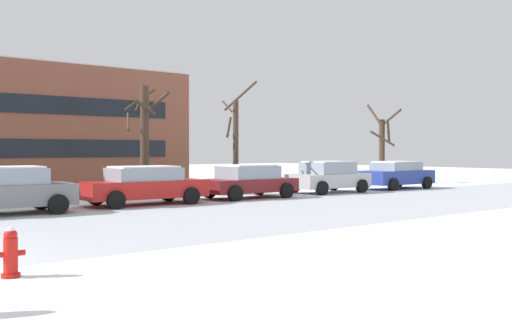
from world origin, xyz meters
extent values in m
cylinder|color=red|center=(1.38, -1.78, 0.03)|extent=(0.30, 0.30, 0.06)
cylinder|color=red|center=(1.38, -1.78, 0.34)|extent=(0.22, 0.22, 0.57)
sphere|color=red|center=(1.38, -1.78, 0.67)|extent=(0.21, 0.21, 0.21)
cylinder|color=red|center=(1.22, -1.78, 0.37)|extent=(0.12, 0.09, 0.09)
cylinder|color=red|center=(1.54, -1.78, 0.37)|extent=(0.12, 0.09, 0.09)
sphere|color=white|center=(1.38, -1.78, 0.73)|extent=(0.15, 0.15, 0.15)
cube|color=slate|center=(3.80, 7.65, 0.61)|extent=(3.96, 1.90, 0.68)
cube|color=#8C99A8|center=(3.80, 7.65, 1.21)|extent=(2.20, 1.72, 0.51)
cube|color=white|center=(3.80, 7.65, 1.49)|extent=(2.00, 1.59, 0.06)
cylinder|color=black|center=(5.10, 8.55, 0.32)|extent=(0.65, 0.24, 0.64)
cylinder|color=black|center=(5.06, 6.70, 0.32)|extent=(0.65, 0.24, 0.64)
cube|color=red|center=(8.67, 7.93, 0.59)|extent=(4.61, 1.88, 0.63)
cube|color=#8C99A8|center=(8.67, 7.93, 1.14)|extent=(2.55, 1.69, 0.48)
cube|color=white|center=(8.67, 7.93, 1.41)|extent=(2.32, 1.56, 0.06)
cylinder|color=black|center=(10.18, 8.80, 0.32)|extent=(0.65, 0.24, 0.64)
cylinder|color=black|center=(10.14, 6.99, 0.32)|extent=(0.65, 0.24, 0.64)
cylinder|color=black|center=(7.21, 8.87, 0.32)|extent=(0.65, 0.24, 0.64)
cylinder|color=black|center=(7.16, 7.06, 0.32)|extent=(0.65, 0.24, 0.64)
cube|color=maroon|center=(13.54, 7.97, 0.55)|extent=(4.12, 2.00, 0.55)
cube|color=#8C99A8|center=(13.54, 7.97, 1.09)|extent=(2.28, 1.80, 0.54)
cube|color=white|center=(13.54, 7.97, 1.39)|extent=(2.07, 1.66, 0.06)
cylinder|color=black|center=(14.88, 8.90, 0.32)|extent=(0.65, 0.24, 0.64)
cylinder|color=black|center=(14.84, 6.96, 0.32)|extent=(0.65, 0.24, 0.64)
cylinder|color=black|center=(12.24, 8.97, 0.32)|extent=(0.65, 0.24, 0.64)
cylinder|color=black|center=(12.19, 7.03, 0.32)|extent=(0.65, 0.24, 0.64)
cube|color=silver|center=(18.41, 8.05, 0.59)|extent=(4.04, 1.99, 0.64)
cube|color=#8C99A8|center=(18.41, 8.05, 1.18)|extent=(2.24, 1.80, 0.55)
cube|color=white|center=(18.41, 8.05, 1.48)|extent=(2.04, 1.66, 0.06)
cylinder|color=black|center=(19.73, 8.99, 0.32)|extent=(0.65, 0.24, 0.64)
cylinder|color=black|center=(19.68, 7.05, 0.32)|extent=(0.65, 0.24, 0.64)
cylinder|color=black|center=(17.13, 9.05, 0.32)|extent=(0.65, 0.24, 0.64)
cylinder|color=black|center=(17.08, 7.11, 0.32)|extent=(0.65, 0.24, 0.64)
cube|color=#283D93|center=(23.27, 7.86, 0.62)|extent=(4.21, 1.95, 0.70)
cube|color=#8C99A8|center=(23.27, 7.86, 1.18)|extent=(2.33, 1.76, 0.43)
cube|color=white|center=(23.27, 7.86, 1.43)|extent=(2.12, 1.62, 0.06)
cylinder|color=black|center=(24.65, 8.77, 0.32)|extent=(0.65, 0.24, 0.64)
cylinder|color=black|center=(24.61, 6.88, 0.32)|extent=(0.65, 0.24, 0.64)
cylinder|color=black|center=(21.94, 8.83, 0.32)|extent=(0.65, 0.24, 0.64)
cylinder|color=black|center=(21.89, 6.94, 0.32)|extent=(0.65, 0.24, 0.64)
cylinder|color=#423326|center=(14.40, 10.03, 2.16)|extent=(0.26, 0.26, 4.32)
cylinder|color=#423326|center=(15.03, 10.50, 4.61)|extent=(1.07, 1.38, 1.41)
cylinder|color=#423326|center=(13.97, 10.09, 4.03)|extent=(0.20, 0.92, 0.60)
cylinder|color=#423326|center=(14.19, 10.27, 3.10)|extent=(0.63, 0.57, 0.98)
cylinder|color=#423326|center=(10.75, 11.95, 2.45)|extent=(0.39, 0.39, 4.91)
cylinder|color=#423326|center=(10.67, 12.20, 4.24)|extent=(0.63, 0.32, 0.98)
cylinder|color=#423326|center=(11.48, 12.16, 4.21)|extent=(0.58, 1.58, 0.98)
cylinder|color=#423326|center=(10.87, 12.63, 4.35)|extent=(1.44, 0.36, 1.08)
cylinder|color=#423326|center=(10.10, 12.26, 3.31)|extent=(0.73, 1.40, 0.91)
cylinder|color=#423326|center=(10.61, 11.56, 3.92)|extent=(0.91, 0.46, 0.69)
cylinder|color=#423326|center=(26.85, 11.76, 1.97)|extent=(0.36, 0.36, 3.94)
cylinder|color=#423326|center=(26.33, 11.28, 2.75)|extent=(1.10, 1.19, 0.98)
cylinder|color=#423326|center=(27.06, 11.42, 3.26)|extent=(0.86, 0.61, 1.36)
cylinder|color=#423326|center=(26.25, 11.93, 4.29)|extent=(0.50, 1.34, 1.22)
cylinder|color=#423326|center=(27.65, 11.65, 4.09)|extent=(0.37, 1.67, 1.00)
cube|color=brown|center=(8.30, 21.18, 3.18)|extent=(15.52, 8.68, 6.37)
cube|color=white|center=(8.30, 21.18, 6.42)|extent=(15.21, 8.51, 0.10)
cube|color=black|center=(8.30, 16.81, 2.12)|extent=(12.41, 0.04, 0.90)
cube|color=black|center=(8.30, 16.81, 4.24)|extent=(12.41, 0.04, 0.90)
camera|label=1|loc=(-1.13, -11.31, 2.01)|focal=40.19mm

